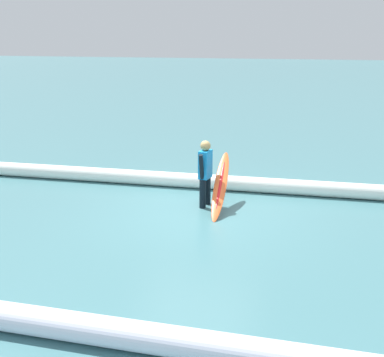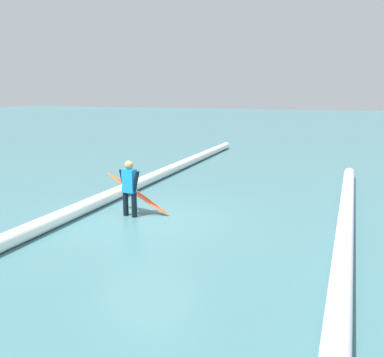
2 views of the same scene
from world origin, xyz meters
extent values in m
plane|color=#42747A|center=(0.00, 0.00, 0.00)|extent=(159.13, 159.13, 0.00)
cylinder|color=black|center=(-0.06, -0.65, 0.32)|extent=(0.14, 0.14, 0.63)
cylinder|color=black|center=(-0.02, -0.37, 0.32)|extent=(0.14, 0.14, 0.63)
cube|color=#198CD8|center=(-0.04, -0.51, 0.93)|extent=(0.24, 0.36, 0.61)
sphere|color=tan|center=(-0.04, -0.51, 1.34)|extent=(0.22, 0.22, 0.22)
cylinder|color=black|center=(-0.06, -0.72, 0.93)|extent=(0.09, 0.19, 0.56)
cylinder|color=black|center=(-0.01, -0.29, 0.93)|extent=(0.09, 0.22, 0.55)
ellipsoid|color=#E55926|center=(-0.39, -0.46, 0.52)|extent=(0.44, 1.80, 1.07)
ellipsoid|color=red|center=(-0.39, -0.46, 0.52)|extent=(0.24, 1.44, 0.87)
cylinder|color=white|center=(-1.71, -1.88, 0.18)|extent=(24.77, 2.13, 0.36)
cylinder|color=white|center=(0.32, 4.74, 0.18)|extent=(16.27, 1.16, 0.36)
camera|label=1|loc=(-2.69, 9.28, 3.53)|focal=45.79mm
camera|label=2|loc=(8.87, 5.16, 3.10)|focal=39.23mm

